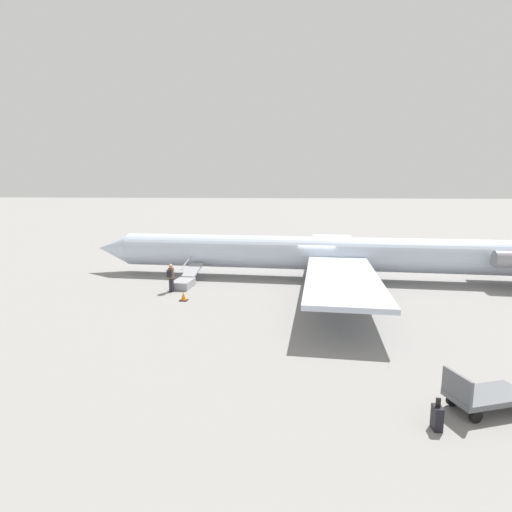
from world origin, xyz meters
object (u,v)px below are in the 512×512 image
Objects in this scene: passenger at (171,276)px; boarding_stairs at (185,281)px; luggage_cart at (484,396)px; suitcase at (437,417)px; airplane_main at (330,253)px.

boarding_stairs is at bearing -12.87° from passenger.
passenger is 0.71× the size of luggage_cart.
airplane_main is at bearing -82.85° from suitcase.
airplane_main is 17.22m from luggage_cart.
suitcase is at bearing -136.12° from passenger.
suitcase is (-2.24, 17.87, -1.50)m from airplane_main.
luggage_cart is at bearing 103.28° from airplane_main.
boarding_stairs is at bearing -67.57° from luggage_cart.
boarding_stairs reaches higher than suitcase.
passenger is at bearing 167.13° from boarding_stairs.
passenger is at bearing 28.60° from airplane_main.
airplane_main is 18.08m from suitcase.
passenger is (0.37, 1.56, 0.64)m from boarding_stairs.
luggage_cart is (-13.53, 11.55, -0.54)m from passenger.
passenger is at bearing -63.15° from luggage_cart.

